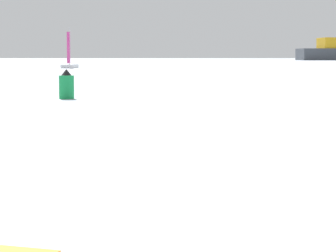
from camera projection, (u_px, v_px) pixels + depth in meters
channel_buoy at (67, 85)px, 60.84m from camera, size 1.17×1.17×2.32m
small_sailboat at (70, 64)px, 210.55m from camera, size 2.67×8.86×10.97m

